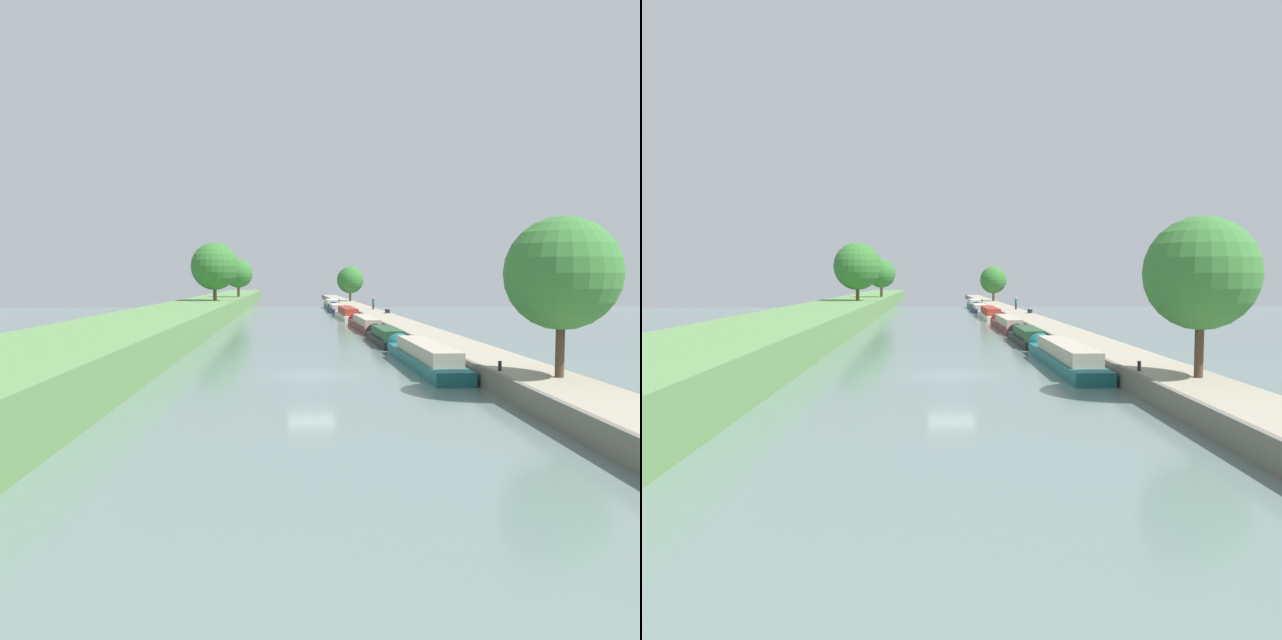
# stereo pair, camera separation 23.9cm
# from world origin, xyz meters

# --- Properties ---
(ground_plane) EXTENTS (160.00, 160.00, 0.00)m
(ground_plane) POSITION_xyz_m (0.00, 0.00, 0.00)
(ground_plane) COLOR slate
(left_grassy_bank) EXTENTS (8.33, 260.00, 2.24)m
(left_grassy_bank) POSITION_xyz_m (-12.24, 0.00, 1.12)
(left_grassy_bank) COLOR #5B894C
(left_grassy_bank) RESTS_ON ground_plane
(right_towpath) EXTENTS (3.42, 260.00, 0.94)m
(right_towpath) POSITION_xyz_m (9.78, 0.00, 0.47)
(right_towpath) COLOR #9E937F
(right_towpath) RESTS_ON ground_plane
(stone_quay) EXTENTS (0.25, 260.00, 0.99)m
(stone_quay) POSITION_xyz_m (7.95, 0.00, 0.49)
(stone_quay) COLOR #6B665B
(stone_quay) RESTS_ON ground_plane
(narrowboat_teal) EXTENTS (1.96, 15.01, 2.04)m
(narrowboat_teal) POSITION_xyz_m (6.66, 3.41, 0.60)
(narrowboat_teal) COLOR #195B60
(narrowboat_teal) RESTS_ON ground_plane
(narrowboat_black) EXTENTS (1.86, 10.66, 1.88)m
(narrowboat_black) POSITION_xyz_m (6.50, 16.28, 0.52)
(narrowboat_black) COLOR black
(narrowboat_black) RESTS_ON ground_plane
(narrowboat_maroon) EXTENTS (1.84, 16.31, 1.93)m
(narrowboat_maroon) POSITION_xyz_m (6.62, 30.06, 0.55)
(narrowboat_maroon) COLOR maroon
(narrowboat_maroon) RESTS_ON ground_plane
(narrowboat_cream) EXTENTS (1.99, 16.64, 2.11)m
(narrowboat_cream) POSITION_xyz_m (6.52, 48.00, 0.60)
(narrowboat_cream) COLOR beige
(narrowboat_cream) RESTS_ON ground_plane
(narrowboat_navy) EXTENTS (2.19, 11.69, 2.09)m
(narrowboat_navy) POSITION_xyz_m (6.38, 63.66, 0.49)
(narrowboat_navy) COLOR #141E42
(narrowboat_navy) RESTS_ON ground_plane
(narrowboat_green) EXTENTS (2.06, 11.69, 2.21)m
(narrowboat_green) POSITION_xyz_m (6.47, 75.89, 0.63)
(narrowboat_green) COLOR #1E6033
(narrowboat_green) RESTS_ON ground_plane
(tree_rightbank_near) EXTENTS (4.79, 4.79, 6.80)m
(tree_rightbank_near) POSITION_xyz_m (10.26, -6.99, 5.33)
(tree_rightbank_near) COLOR #4C3828
(tree_rightbank_near) RESTS_ON right_towpath
(tree_rightbank_midnear) EXTENTS (5.13, 5.13, 6.60)m
(tree_rightbank_midnear) POSITION_xyz_m (10.74, 84.20, 4.96)
(tree_rightbank_midnear) COLOR brown
(tree_rightbank_midnear) RESTS_ON right_towpath
(tree_leftbank_downstream) EXTENTS (4.63, 4.63, 6.12)m
(tree_leftbank_downstream) POSITION_xyz_m (-9.15, 66.56, 6.04)
(tree_leftbank_downstream) COLOR brown
(tree_leftbank_downstream) RESTS_ON left_grassy_bank
(tree_leftbank_upstream) EXTENTS (6.32, 6.32, 7.74)m
(tree_leftbank_upstream) POSITION_xyz_m (-10.99, 50.28, 6.82)
(tree_leftbank_upstream) COLOR brown
(tree_leftbank_upstream) RESTS_ON left_grassy_bank
(person_walking) EXTENTS (0.34, 0.34, 1.66)m
(person_walking) POSITION_xyz_m (10.58, 51.51, 1.81)
(person_walking) COLOR #282D42
(person_walking) RESTS_ON right_towpath
(mooring_bollard_near) EXTENTS (0.16, 0.16, 0.45)m
(mooring_bollard_near) POSITION_xyz_m (8.37, -5.06, 1.16)
(mooring_bollard_near) COLOR black
(mooring_bollard_near) RESTS_ON right_towpath
(mooring_bollard_far) EXTENTS (0.16, 0.16, 0.45)m
(mooring_bollard_far) POSITION_xyz_m (8.37, 81.37, 1.16)
(mooring_bollard_far) COLOR black
(mooring_bollard_far) RESTS_ON right_towpath
(park_bench) EXTENTS (0.44, 1.50, 0.47)m
(park_bench) POSITION_xyz_m (11.05, 42.34, 1.28)
(park_bench) COLOR #333338
(park_bench) RESTS_ON right_towpath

